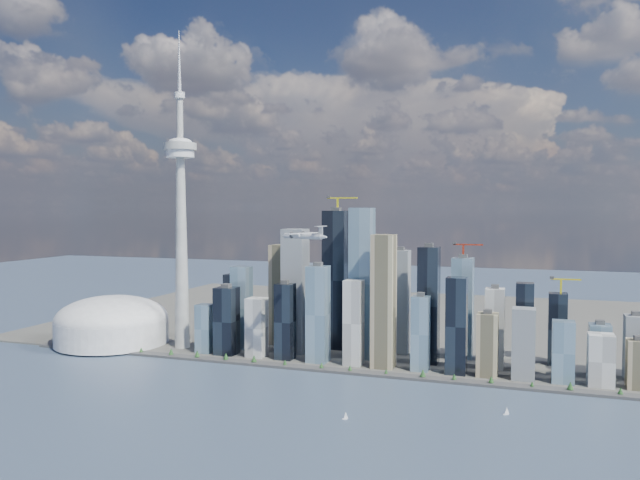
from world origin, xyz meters
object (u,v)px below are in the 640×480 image
(dome_stadium, at_px, (112,323))
(sailboat_east, at_px, (506,412))
(needle_tower, at_px, (181,215))
(airplane, at_px, (304,236))
(sailboat_west, at_px, (345,417))

(dome_stadium, bearing_deg, sailboat_east, -13.75)
(needle_tower, xyz_separation_m, airplane, (273.23, -120.92, -26.33))
(airplane, bearing_deg, dome_stadium, -178.90)
(dome_stadium, xyz_separation_m, sailboat_west, (515.96, -248.16, -36.34))
(dome_stadium, distance_m, airplane, 460.42)
(needle_tower, relative_size, sailboat_east, 53.18)
(needle_tower, height_order, sailboat_west, needle_tower)
(needle_tower, xyz_separation_m, sailboat_west, (375.96, -258.16, -232.74))
(dome_stadium, height_order, sailboat_east, dome_stadium)
(dome_stadium, xyz_separation_m, sailboat_east, (695.18, -170.13, -36.12))
(dome_stadium, distance_m, sailboat_east, 716.60)
(airplane, bearing_deg, needle_tower, 172.26)
(needle_tower, height_order, airplane, needle_tower)
(dome_stadium, height_order, sailboat_west, dome_stadium)
(airplane, xyz_separation_m, sailboat_west, (102.74, -137.25, -206.41))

